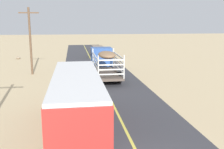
% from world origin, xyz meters
% --- Properties ---
extents(livestock_truck, '(2.53, 9.70, 3.02)m').
position_xyz_m(livestock_truck, '(0.61, 20.09, 1.79)').
color(livestock_truck, '#3359A5').
rests_on(livestock_truck, road_surface).
extents(bus, '(2.54, 10.00, 3.21)m').
position_xyz_m(bus, '(-2.69, 4.20, 1.75)').
color(bus, red).
rests_on(bus, road_surface).
extents(car_far, '(1.90, 4.62, 1.93)m').
position_xyz_m(car_far, '(1.36, 35.11, 1.09)').
color(car_far, '#8C7259').
rests_on(car_far, road_surface).
extents(power_pole_mid, '(2.20, 0.24, 7.60)m').
position_xyz_m(power_pole_mid, '(-7.59, 21.32, 4.09)').
color(power_pole_mid, brown).
rests_on(power_pole_mid, ground).
extents(boulder_far_horizon, '(0.67, 0.78, 0.37)m').
position_xyz_m(boulder_far_horizon, '(-11.79, 34.83, 0.18)').
color(boulder_far_horizon, gray).
rests_on(boulder_far_horizon, ground).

